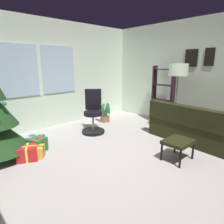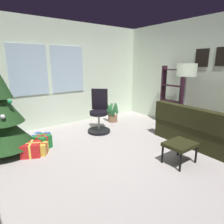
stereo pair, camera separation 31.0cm
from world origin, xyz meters
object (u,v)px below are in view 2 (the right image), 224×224
Objects in this scene: holiday_tree at (1,117)px; gift_box_blue at (41,139)px; office_chair at (99,115)px; gift_box_green at (42,142)px; gift_box_red at (31,149)px; gift_box_gold at (38,149)px; couch at (208,131)px; potted_plant at (112,113)px; bookshelf at (172,100)px; footstool at (180,145)px; floor_lamp at (186,74)px.

holiday_tree is 4.65× the size of gift_box_blue.
holiday_tree is at bearing 178.36° from office_chair.
gift_box_green is at bearing -18.30° from holiday_tree.
gift_box_red reaches higher than gift_box_gold.
gift_box_green is (-2.85, 1.90, -0.17)m from couch.
gift_box_blue is at bearing 1.68° from holiday_tree.
couch reaches higher than gift_box_green.
potted_plant is (0.75, 0.46, -0.16)m from office_chair.
potted_plant is at bearing 19.06° from gift_box_gold.
bookshelf reaches higher than office_chair.
footstool is at bearing -53.60° from gift_box_blue.
potted_plant is at bearing 15.26° from gift_box_green.
couch is 1.46m from bookshelf.
floor_lamp reaches higher than potted_plant.
gift_box_green is at bearing 55.81° from gift_box_gold.
potted_plant is (2.85, 0.40, -0.45)m from holiday_tree.
gift_box_blue is at bearing 176.81° from office_chair.
gift_box_red is at bearing -162.18° from potted_plant.
gift_box_gold is (0.48, -0.42, -0.60)m from holiday_tree.
potted_plant is (2.22, 0.61, 0.13)m from gift_box_green.
gift_box_gold is at bearing -167.47° from office_chair.
footstool is 2.22m from bookshelf.
gift_box_gold is 0.88× the size of gift_box_blue.
bookshelf is at bearing -46.53° from potted_plant.
gift_box_gold is at bearing -40.84° from holiday_tree.
gift_box_blue is (0.04, 0.23, -0.03)m from gift_box_green.
holiday_tree is at bearing 136.22° from footstool.
potted_plant is (2.49, 0.80, 0.14)m from gift_box_red.
footstool is 3.23m from holiday_tree.
footstool is at bearing -84.25° from office_chair.
footstool is 1.17× the size of gift_box_red.
floor_lamp is (1.24, 0.79, 1.13)m from footstool.
gift_box_gold is at bearing 135.49° from footstool.
potted_plant is (2.37, 0.82, 0.16)m from gift_box_gold.
bookshelf is 0.96× the size of floor_lamp.
gift_box_blue is at bearing 153.34° from floor_lamp.
floor_lamp is at bearing 83.52° from couch.
gift_box_green reaches higher than gift_box_blue.
office_chair is at bearing 95.75° from footstool.
holiday_tree is 3.90m from floor_lamp.
gift_box_green is 3.45m from bookshelf.
holiday_tree is 0.80m from gift_box_red.
gift_box_green is 0.23× the size of bookshelf.
potted_plant is at bearing 9.84° from gift_box_blue.
gift_box_gold is (-1.83, 1.80, -0.21)m from footstool.
couch is at bearing -96.48° from floor_lamp.
gift_box_green is (-1.69, 2.01, -0.19)m from footstool.
couch is 3.44m from gift_box_gold.
office_chair is 0.64× the size of floor_lamp.
floor_lamp is at bearing 32.42° from footstool.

